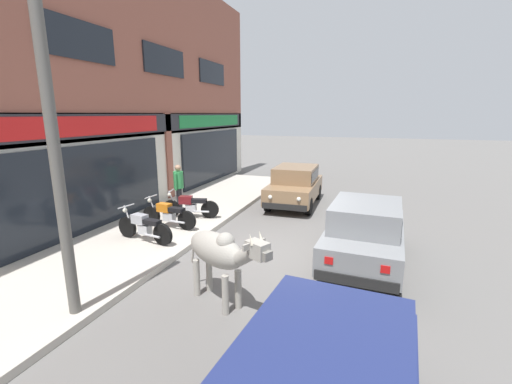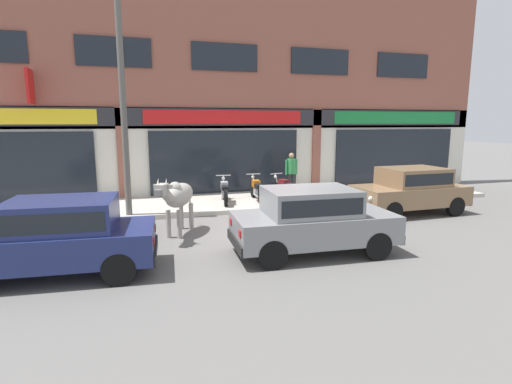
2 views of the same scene
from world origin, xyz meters
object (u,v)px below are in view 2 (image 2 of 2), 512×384
Objects in this scene: car_2 at (59,234)px; utility_pole at (124,112)px; cow at (178,196)px; motorcycle_2 at (286,189)px; motorcycle_1 at (257,190)px; car_0 at (411,188)px; motorcycle_0 at (225,191)px; car_1 at (312,218)px; pedestrian at (291,169)px.

car_2 is 0.62× the size of utility_pole.
cow reaches higher than motorcycle_2.
motorcycle_1 is at bearing 173.27° from motorcycle_2.
car_2 is at bearing -138.27° from cow.
car_0 reaches higher than motorcycle_0.
motorcycle_0 is 0.30× the size of utility_pole.
car_2 is (-2.43, -2.17, -0.19)m from cow.
cow is 1.08× the size of motorcycle_1.
motorcycle_0 is (-0.74, 5.42, -0.29)m from car_1.
cow reaches higher than motorcycle_0.
motorcycle_2 is at bearing 9.05° from utility_pole.
pedestrian reaches higher than car_1.
car_0 reaches higher than motorcycle_1.
utility_pole is (-3.87, 4.47, 2.33)m from car_1.
car_0 is at bearing -51.30° from pedestrian.
utility_pole reaches higher than motorcycle_0.
car_2 is 2.06× the size of motorcycle_0.
motorcycle_0 is 0.99× the size of motorcycle_1.
utility_pole is (-1.24, 2.09, 2.14)m from cow.
car_2 reaches higher than motorcycle_0.
pedestrian reaches higher than car_0.
car_0 is 4.31m from pedestrian.
cow is 7.27m from car_0.
motorcycle_2 is (-3.17, 2.67, -0.29)m from car_0.
car_0 is at bearing 29.77° from car_1.
car_1 is 2.03× the size of motorcycle_1.
motorcycle_0 is 4.19m from utility_pole.
cow is 4.35m from motorcycle_1.
pedestrian is (1.52, 0.56, 0.60)m from motorcycle_1.
motorcycle_0 is at bearing 177.60° from motorcycle_2.
motorcycle_1 is at bearing -159.78° from pedestrian.
motorcycle_1 is 1.73m from pedestrian.
motorcycle_2 is at bearing -2.40° from motorcycle_0.
utility_pole reaches higher than car_0.
car_0 is 6.05m from motorcycle_0.
motorcycle_0 is 2.21m from motorcycle_2.
motorcycle_1 is at bearing 43.62° from car_2.
car_0 is (7.27, 0.27, -0.19)m from cow.
cow is 3.27m from car_2.
cow is 1.22× the size of pedestrian.
car_1 is at bearing -42.18° from cow.
motorcycle_2 is (6.53, 5.11, -0.29)m from car_2.
cow is 5.06m from motorcycle_2.
car_1 reaches higher than motorcycle_0.
car_1 is at bearing -82.18° from motorcycle_0.
motorcycle_2 is 6.00m from utility_pole.
motorcycle_2 is at bearing 139.88° from car_0.
car_0 is at bearing -27.22° from motorcycle_0.
utility_pole reaches higher than pedestrian.
pedestrian is (7.01, 5.79, 0.31)m from car_2.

